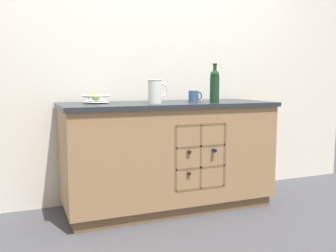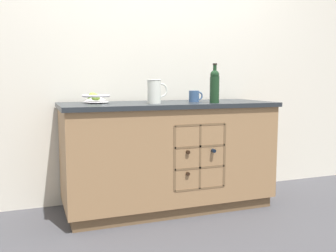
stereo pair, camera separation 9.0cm
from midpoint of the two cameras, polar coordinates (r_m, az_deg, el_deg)
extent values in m
plane|color=#424247|center=(3.23, -0.81, -12.22)|extent=(14.00, 14.00, 0.00)
cube|color=silver|center=(3.42, -3.23, 10.52)|extent=(4.40, 0.06, 2.55)
cube|color=brown|center=(3.21, -0.81, -11.47)|extent=(1.64, 0.57, 0.09)
cube|color=#99724C|center=(3.11, -0.83, -4.03)|extent=(1.70, 0.63, 0.76)
cube|color=#23282D|center=(3.06, -0.84, 3.29)|extent=(1.74, 0.67, 0.03)
cube|color=brown|center=(2.97, 3.31, -4.36)|extent=(0.42, 0.01, 0.50)
cube|color=brown|center=(2.84, -0.08, -4.87)|extent=(0.02, 0.10, 0.50)
cube|color=brown|center=(3.02, 7.34, -4.22)|extent=(0.02, 0.10, 0.50)
cube|color=brown|center=(2.98, 3.70, -9.24)|extent=(0.42, 0.10, 0.02)
cube|color=brown|center=(2.94, 3.73, -6.13)|extent=(0.42, 0.10, 0.02)
cube|color=brown|center=(2.91, 3.76, -2.94)|extent=(0.42, 0.10, 0.02)
cube|color=brown|center=(2.88, 3.78, 0.31)|extent=(0.42, 0.10, 0.02)
cube|color=brown|center=(2.92, 3.74, -4.54)|extent=(0.02, 0.10, 0.50)
cylinder|color=black|center=(3.03, 0.80, -6.45)|extent=(0.08, 0.22, 0.08)
cylinder|color=black|center=(2.89, 1.99, -7.10)|extent=(0.03, 0.09, 0.03)
cylinder|color=black|center=(2.98, 0.93, -3.40)|extent=(0.08, 0.20, 0.08)
cylinder|color=black|center=(2.85, 2.05, -3.87)|extent=(0.03, 0.09, 0.03)
cylinder|color=black|center=(3.04, 4.81, -3.24)|extent=(0.07, 0.18, 0.07)
cylinder|color=black|center=(2.92, 5.97, -3.66)|extent=(0.03, 0.08, 0.03)
cylinder|color=silver|center=(2.99, -11.74, 3.50)|extent=(0.10, 0.10, 0.01)
cone|color=silver|center=(2.99, -11.75, 4.14)|extent=(0.20, 0.20, 0.06)
torus|color=silver|center=(2.99, -11.76, 4.52)|extent=(0.22, 0.22, 0.02)
sphere|color=#7FA838|center=(3.00, -12.27, 4.27)|extent=(0.08, 0.08, 0.08)
sphere|color=#7FA838|center=(2.95, -11.76, 4.15)|extent=(0.07, 0.07, 0.07)
cylinder|color=silver|center=(2.91, -2.93, 5.27)|extent=(0.10, 0.10, 0.19)
torus|color=silver|center=(2.91, -2.94, 7.02)|extent=(0.11, 0.11, 0.01)
torus|color=silver|center=(2.92, -1.91, 5.47)|extent=(0.11, 0.01, 0.11)
cylinder|color=#385684|center=(3.16, 3.11, 4.56)|extent=(0.09, 0.09, 0.09)
torus|color=#385684|center=(3.18, 3.85, 4.60)|extent=(0.07, 0.01, 0.07)
cylinder|color=#19381E|center=(3.01, 6.26, 5.53)|extent=(0.08, 0.08, 0.21)
sphere|color=#19381E|center=(3.01, 6.29, 7.78)|extent=(0.07, 0.07, 0.07)
cylinder|color=#19381E|center=(3.02, 6.30, 8.38)|extent=(0.03, 0.03, 0.09)
cylinder|color=black|center=(3.02, 6.31, 9.35)|extent=(0.03, 0.03, 0.01)
camera|label=1|loc=(0.04, -90.84, -0.10)|focal=40.00mm
camera|label=2|loc=(0.04, 89.16, 0.10)|focal=40.00mm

